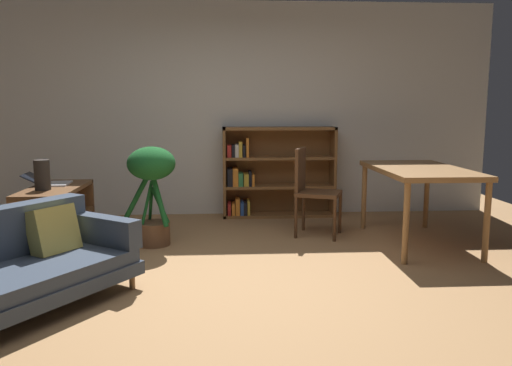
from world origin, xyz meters
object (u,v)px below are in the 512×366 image
(open_laptop, at_px, (49,182))
(dining_chair_near, at_px, (311,187))
(dining_table, at_px, (419,175))
(bookshelf, at_px, (271,173))
(potted_floor_plant, at_px, (152,183))
(media_console, at_px, (56,217))
(desk_speaker, at_px, (42,175))

(open_laptop, bearing_deg, dining_chair_near, 3.34)
(open_laptop, relative_size, dining_table, 0.31)
(bookshelf, bearing_deg, potted_floor_plant, -134.66)
(potted_floor_plant, bearing_deg, media_console, -177.96)
(potted_floor_plant, bearing_deg, bookshelf, 45.34)
(open_laptop, xyz_separation_m, dining_chair_near, (2.71, 0.16, -0.11))
(media_console, bearing_deg, desk_speaker, -107.30)
(media_console, height_order, desk_speaker, desk_speaker)
(dining_chair_near, bearing_deg, bookshelf, 108.16)
(media_console, xyz_separation_m, dining_table, (3.63, -0.08, 0.40))
(media_console, xyz_separation_m, open_laptop, (-0.10, 0.17, 0.33))
(media_console, bearing_deg, dining_table, -1.19)
(open_laptop, xyz_separation_m, potted_floor_plant, (1.05, -0.14, 0.00))
(bookshelf, bearing_deg, open_laptop, -153.13)
(dining_table, height_order, dining_chair_near, dining_chair_near)
(dining_table, bearing_deg, open_laptop, 176.23)
(open_laptop, distance_m, bookshelf, 2.65)
(dining_table, bearing_deg, dining_chair_near, 158.46)
(dining_table, xyz_separation_m, bookshelf, (-1.36, 1.44, -0.15))
(media_console, height_order, dining_chair_near, dining_chair_near)
(desk_speaker, distance_m, dining_chair_near, 2.71)
(open_laptop, relative_size, bookshelf, 0.32)
(dining_table, height_order, bookshelf, bookshelf)
(open_laptop, height_order, potted_floor_plant, potted_floor_plant)
(open_laptop, bearing_deg, dining_table, -3.77)
(open_laptop, relative_size, desk_speaker, 1.59)
(potted_floor_plant, relative_size, bookshelf, 0.70)
(media_console, bearing_deg, bookshelf, 31.18)
(dining_table, xyz_separation_m, dining_chair_near, (-1.02, 0.40, -0.18))
(media_console, height_order, dining_table, dining_table)
(media_console, height_order, bookshelf, bookshelf)
(potted_floor_plant, xyz_separation_m, dining_chair_near, (1.66, 0.29, -0.11))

